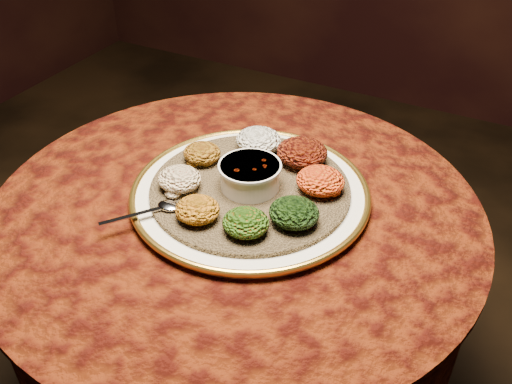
% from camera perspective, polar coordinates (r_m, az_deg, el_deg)
% --- Properties ---
extents(table, '(0.96, 0.96, 0.73)m').
position_cam_1_polar(table, '(1.23, -1.92, -7.82)').
color(table, black).
rests_on(table, ground).
extents(platter, '(0.59, 0.59, 0.02)m').
position_cam_1_polar(platter, '(1.12, -0.60, -0.09)').
color(platter, silver).
rests_on(platter, table).
extents(injera, '(0.52, 0.52, 0.01)m').
position_cam_1_polar(injera, '(1.11, -0.60, 0.35)').
color(injera, olive).
rests_on(injera, platter).
extents(stew_bowl, '(0.12, 0.12, 0.05)m').
position_cam_1_polar(stew_bowl, '(1.09, -0.61, 1.81)').
color(stew_bowl, silver).
rests_on(stew_bowl, injera).
extents(spoon, '(0.10, 0.12, 0.01)m').
position_cam_1_polar(spoon, '(1.06, -9.33, -1.52)').
color(spoon, silver).
rests_on(spoon, injera).
extents(portion_ayib, '(0.10, 0.09, 0.05)m').
position_cam_1_polar(portion_ayib, '(1.21, 0.27, 5.19)').
color(portion_ayib, white).
rests_on(portion_ayib, injera).
extents(portion_kitfo, '(0.10, 0.10, 0.05)m').
position_cam_1_polar(portion_kitfo, '(1.17, 4.64, 3.97)').
color(portion_kitfo, black).
rests_on(portion_kitfo, injera).
extents(portion_tikil, '(0.09, 0.09, 0.04)m').
position_cam_1_polar(portion_tikil, '(1.09, 6.46, 1.13)').
color(portion_tikil, '#C88C10').
rests_on(portion_tikil, injera).
extents(portion_gomen, '(0.09, 0.09, 0.04)m').
position_cam_1_polar(portion_gomen, '(1.01, 3.83, -2.08)').
color(portion_gomen, black).
rests_on(portion_gomen, injera).
extents(portion_mixveg, '(0.08, 0.08, 0.04)m').
position_cam_1_polar(portion_mixveg, '(0.99, -1.03, -3.08)').
color(portion_mixveg, '#AA420A').
rests_on(portion_mixveg, injera).
extents(portion_kik, '(0.08, 0.08, 0.04)m').
position_cam_1_polar(portion_kik, '(1.02, -5.87, -1.76)').
color(portion_kik, '#B76310').
rests_on(portion_kik, injera).
extents(portion_timatim, '(0.08, 0.08, 0.04)m').
position_cam_1_polar(portion_timatim, '(1.10, -7.64, 1.30)').
color(portion_timatim, maroon).
rests_on(portion_timatim, injera).
extents(portion_shiro, '(0.08, 0.07, 0.04)m').
position_cam_1_polar(portion_shiro, '(1.18, -5.42, 3.90)').
color(portion_shiro, '#84570F').
rests_on(portion_shiro, injera).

